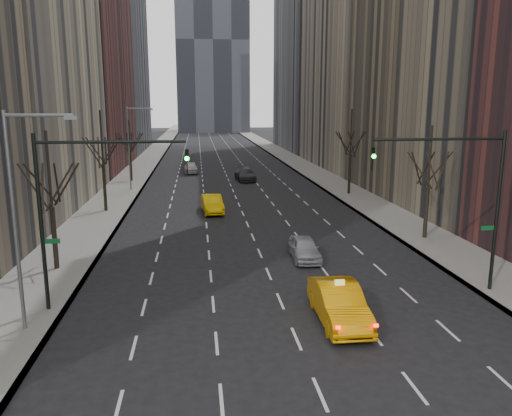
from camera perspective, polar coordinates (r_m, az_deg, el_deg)
name	(u,v)px	position (r m, az deg, el deg)	size (l,w,h in m)	color
sidewalk_left	(144,164)	(81.44, -12.65, 4.91)	(4.50, 320.00, 0.15)	slate
sidewalk_right	(296,162)	(82.59, 4.58, 5.25)	(4.50, 320.00, 0.15)	slate
bld_left_far	(67,12)	(79.50, -20.79, 20.17)	(14.00, 28.00, 44.00)	brown
bld_right_deep	(319,6)	(110.24, 7.21, 21.92)	(14.00, 30.00, 58.00)	slate
tree_lw_b	(52,207)	(30.15, -22.30, 0.09)	(3.36, 3.50, 7.82)	black
tree_lw_c	(103,167)	(45.53, -17.05, 4.52)	(3.36, 3.50, 8.74)	black
tree_lw_d	(130,153)	(63.27, -14.18, 6.13)	(3.36, 3.50, 7.36)	black
tree_rw_b	(428,187)	(36.56, 19.06, 2.23)	(3.36, 3.50, 7.82)	black
tree_rw_c	(350,157)	(53.17, 10.71, 5.80)	(3.36, 3.50, 8.74)	black
traffic_mast_left	(78,194)	(23.40, -19.65, 1.55)	(6.69, 0.39, 8.00)	black
traffic_mast_right	(467,186)	(26.22, 22.97, 2.33)	(6.69, 0.39, 8.00)	black
streetlight_near	(22,200)	(21.96, -25.21, 0.83)	(2.83, 0.22, 9.00)	slate
streetlight_far	(132,140)	(56.04, -14.00, 7.57)	(2.83, 0.22, 9.00)	slate
taxi_sedan	(339,303)	(22.44, 9.46, -10.69)	(1.80, 5.16, 1.70)	orange
silver_sedan_ahead	(304,248)	(30.88, 5.56, -4.59)	(1.64, 4.09, 1.39)	#97999F
far_taxi	(212,204)	(44.13, -5.04, 0.49)	(1.64, 4.71, 1.55)	yellow
far_suv_grey	(245,174)	(62.64, -1.26, 3.86)	(2.16, 5.32, 1.54)	#2B2B2F
far_car_white	(191,167)	(70.13, -7.46, 4.61)	(1.83, 4.54, 1.55)	silver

